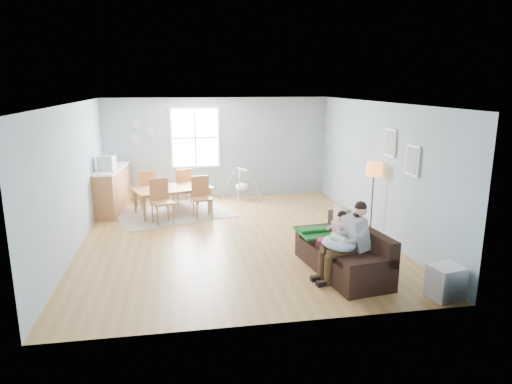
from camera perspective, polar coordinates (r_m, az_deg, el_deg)
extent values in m
cube|color=olive|center=(9.37, -2.73, -5.90)|extent=(8.40, 9.40, 0.08)
cube|color=silver|center=(8.85, -2.95, 13.02)|extent=(8.40, 9.40, 0.60)
cube|color=#7B94A1|center=(13.59, -5.24, 6.14)|extent=(8.40, 0.08, 3.90)
cube|color=#7B94A1|center=(4.59, 4.36, -8.49)|extent=(8.40, 0.08, 3.90)
cube|color=#7B94A1|center=(9.47, -28.68, 1.36)|extent=(0.08, 9.40, 3.90)
cube|color=#7B94A1|center=(10.36, 20.69, 3.05)|extent=(0.08, 9.40, 3.90)
cube|color=white|center=(12.34, -7.61, 6.75)|extent=(1.32, 0.06, 1.62)
cube|color=white|center=(12.31, -7.60, 6.73)|extent=(1.20, 0.02, 1.50)
cube|color=white|center=(12.30, -7.60, 6.73)|extent=(1.20, 0.03, 0.04)
cube|color=white|center=(12.30, -7.60, 6.73)|extent=(0.04, 0.03, 1.50)
cube|color=white|center=(8.43, 19.00, 3.75)|extent=(0.04, 0.44, 0.54)
cube|color=slate|center=(8.41, 18.85, 3.75)|extent=(0.01, 0.36, 0.46)
cube|color=white|center=(9.19, 16.43, 5.94)|extent=(0.04, 0.44, 0.54)
cube|color=slate|center=(9.18, 16.28, 5.94)|extent=(0.01, 0.36, 0.46)
cylinder|color=#8E9FAB|center=(12.34, -14.72, 8.30)|extent=(0.24, 0.02, 0.24)
cylinder|color=#8E9FAB|center=(12.33, -13.03, 7.45)|extent=(0.26, 0.02, 0.26)
cylinder|color=#8E9FAB|center=(12.38, -14.84, 6.44)|extent=(0.28, 0.02, 0.28)
cube|color=black|center=(7.77, 10.64, -8.44)|extent=(1.12, 2.06, 0.39)
cube|color=black|center=(7.80, 12.87, -5.39)|extent=(0.48, 1.96, 0.40)
cube|color=black|center=(6.98, 14.27, -8.85)|extent=(0.85, 0.31, 0.15)
cube|color=black|center=(8.42, 7.81, -4.66)|extent=(0.85, 0.31, 0.15)
cube|color=#16611D|center=(8.20, 8.42, -4.89)|extent=(0.95, 0.83, 0.04)
cube|color=tan|center=(8.14, 10.67, -3.46)|extent=(0.15, 0.49, 0.49)
cube|color=gray|center=(7.40, 12.42, -4.99)|extent=(0.40, 0.46, 0.55)
sphere|color=#DAA685|center=(7.32, 12.94, -2.18)|extent=(0.20, 0.20, 0.20)
sphere|color=black|center=(7.31, 12.95, -1.86)|extent=(0.20, 0.20, 0.20)
cylinder|color=#392714|center=(7.24, 10.51, -7.50)|extent=(0.45, 0.22, 0.15)
cylinder|color=#392714|center=(7.40, 9.70, -6.99)|extent=(0.45, 0.22, 0.15)
cylinder|color=#392714|center=(7.24, 9.00, -9.67)|extent=(0.12, 0.12, 0.48)
cylinder|color=#392714|center=(7.40, 8.23, -9.10)|extent=(0.12, 0.12, 0.48)
cube|color=black|center=(7.28, 8.42, -11.22)|extent=(0.24, 0.13, 0.08)
cube|color=black|center=(7.45, 7.66, -10.63)|extent=(0.24, 0.13, 0.08)
torus|color=silver|center=(7.30, 10.36, -6.36)|extent=(0.62, 0.61, 0.21)
cylinder|color=white|center=(7.28, 10.39, -5.83)|extent=(0.22, 0.30, 0.12)
sphere|color=#DAA685|center=(7.39, 9.66, -5.35)|extent=(0.10, 0.10, 0.10)
cube|color=white|center=(7.80, 10.42, -4.78)|extent=(0.26, 0.28, 0.35)
sphere|color=#DAA685|center=(7.74, 10.68, -3.08)|extent=(0.16, 0.16, 0.16)
sphere|color=black|center=(7.73, 10.69, -2.88)|extent=(0.16, 0.16, 0.16)
cylinder|color=#E73885|center=(7.68, 9.16, -6.19)|extent=(0.30, 0.14, 0.09)
cylinder|color=#E73885|center=(7.79, 8.68, -5.89)|extent=(0.30, 0.14, 0.09)
cylinder|color=#E73885|center=(7.67, 8.25, -7.47)|extent=(0.07, 0.07, 0.28)
cylinder|color=#E73885|center=(7.78, 7.78, -7.15)|extent=(0.07, 0.07, 0.28)
cylinder|color=black|center=(9.79, 14.07, -5.12)|extent=(0.27, 0.27, 0.03)
cylinder|color=black|center=(9.61, 14.28, -1.43)|extent=(0.03, 0.03, 1.33)
cylinder|color=orange|center=(9.45, 14.53, 2.76)|extent=(0.30, 0.30, 0.27)
cube|color=white|center=(7.30, 22.61, -10.36)|extent=(0.51, 0.47, 0.49)
cube|color=black|center=(7.17, 21.44, -10.67)|extent=(0.09, 0.33, 0.39)
cube|color=gray|center=(11.24, -10.24, -2.56)|extent=(3.11, 2.71, 0.01)
imported|color=brown|center=(11.16, -10.31, -1.04)|extent=(2.01, 1.52, 0.63)
cube|color=olive|center=(10.30, -11.61, -1.33)|extent=(0.58, 0.58, 0.04)
cube|color=olive|center=(10.43, -12.04, 0.35)|extent=(0.42, 0.19, 0.50)
cylinder|color=olive|center=(10.15, -12.20, -3.01)|extent=(0.04, 0.04, 0.48)
cylinder|color=olive|center=(10.26, -10.25, -2.74)|extent=(0.04, 0.04, 0.48)
cylinder|color=olive|center=(10.48, -12.82, -2.51)|extent=(0.04, 0.04, 0.48)
cylinder|color=olive|center=(10.59, -10.93, -2.25)|extent=(0.04, 0.04, 0.48)
cube|color=olive|center=(10.59, -6.70, -0.82)|extent=(0.51, 0.51, 0.04)
cube|color=olive|center=(10.72, -6.98, 0.77)|extent=(0.42, 0.11, 0.48)
cylinder|color=olive|center=(10.45, -7.39, -2.38)|extent=(0.04, 0.04, 0.47)
cylinder|color=olive|center=(10.53, -5.51, -2.21)|extent=(0.04, 0.04, 0.47)
cylinder|color=olive|center=(10.79, -7.80, -1.89)|extent=(0.04, 0.04, 0.47)
cylinder|color=olive|center=(10.86, -5.98, -1.73)|extent=(0.04, 0.04, 0.47)
cube|color=olive|center=(11.69, -13.64, 0.29)|extent=(0.57, 0.57, 0.04)
cube|color=olive|center=(11.44, -13.43, 1.38)|extent=(0.42, 0.19, 0.49)
cylinder|color=olive|center=(11.96, -12.99, -0.56)|extent=(0.04, 0.04, 0.48)
cylinder|color=olive|center=(11.87, -14.66, -0.77)|extent=(0.04, 0.04, 0.48)
cylinder|color=olive|center=(11.63, -12.47, -0.94)|extent=(0.04, 0.04, 0.48)
cylinder|color=olive|center=(11.53, -14.18, -1.15)|extent=(0.04, 0.04, 0.48)
cube|color=olive|center=(11.95, -9.24, 0.68)|extent=(0.54, 0.54, 0.04)
cube|color=olive|center=(11.71, -9.00, 1.71)|extent=(0.40, 0.16, 0.47)
cylinder|color=olive|center=(12.21, -8.68, -0.13)|extent=(0.04, 0.04, 0.46)
cylinder|color=olive|center=(12.11, -10.24, -0.31)|extent=(0.04, 0.04, 0.46)
cylinder|color=olive|center=(11.89, -8.15, -0.48)|extent=(0.04, 0.04, 0.46)
cylinder|color=olive|center=(11.79, -9.75, -0.66)|extent=(0.04, 0.04, 0.46)
cube|color=brown|center=(11.68, -17.58, 0.26)|extent=(0.72, 1.94, 1.05)
cube|color=white|center=(11.58, -17.77, 2.84)|extent=(0.77, 1.98, 0.04)
cube|color=#A8A7AC|center=(11.19, -18.18, 3.47)|extent=(0.42, 0.40, 0.34)
cube|color=black|center=(11.24, -19.01, 3.45)|extent=(0.07, 0.28, 0.24)
cylinder|color=#A8A7AC|center=(12.08, -1.78, 2.89)|extent=(0.23, 0.46, 0.04)
ellipsoid|color=beige|center=(12.18, -1.76, 0.64)|extent=(0.35, 0.35, 0.21)
cylinder|color=#A8A7AC|center=(12.12, -1.77, 1.76)|extent=(0.01, 0.01, 0.39)
cylinder|color=#A8A7AC|center=(11.80, -2.17, 0.56)|extent=(0.17, 0.41, 0.85)
cylinder|color=#A8A7AC|center=(12.09, 0.01, 0.88)|extent=(0.40, 0.19, 0.85)
cylinder|color=#A8A7AC|center=(12.25, -3.52, 1.03)|extent=(0.40, 0.19, 0.85)
cylinder|color=#A8A7AC|center=(12.53, -1.39, 1.33)|extent=(0.17, 0.41, 0.85)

